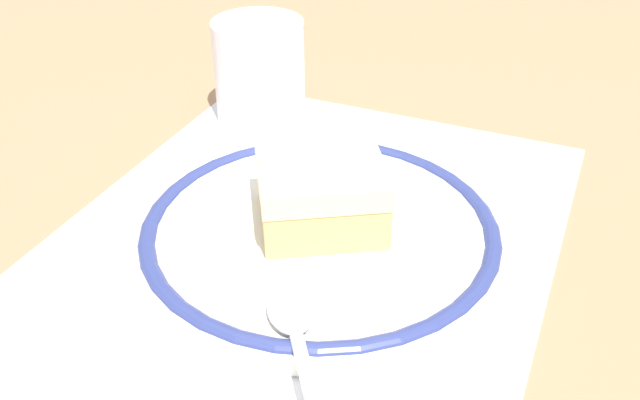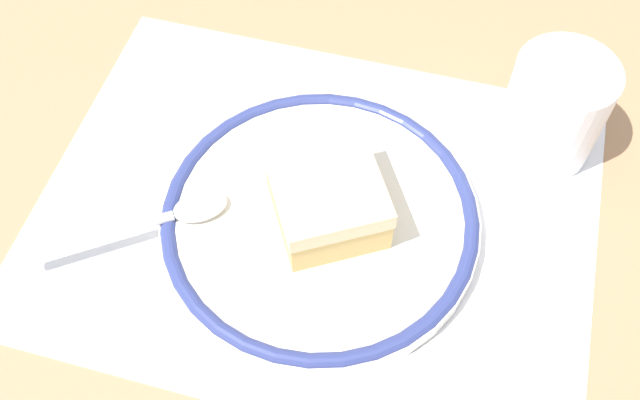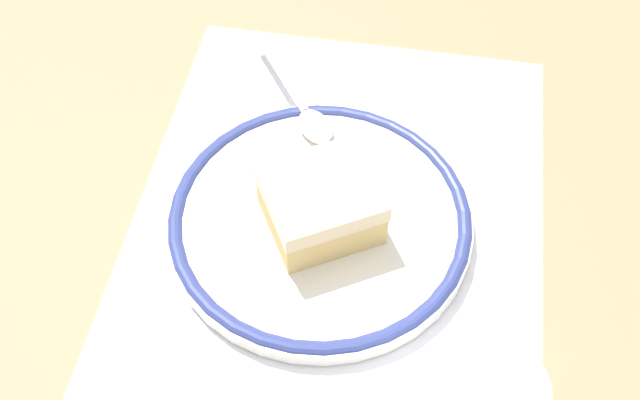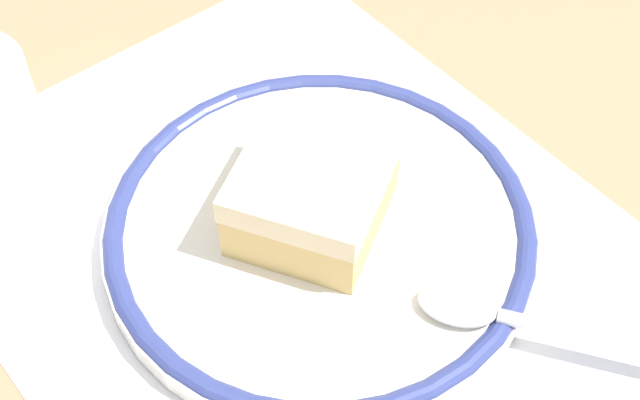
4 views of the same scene
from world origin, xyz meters
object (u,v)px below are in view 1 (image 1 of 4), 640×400
plate (320,233)px  cake_slice (321,193)px  spoon (299,346)px  cup (260,77)px

plate → cake_slice: size_ratio=2.22×
plate → spoon: spoon is taller
plate → cake_slice: cake_slice is taller
cup → plate: bearing=-141.6°
cake_slice → spoon: 0.12m
plate → spoon: bearing=-162.4°
plate → spoon: (-0.11, -0.03, 0.01)m
spoon → cup: cup is taller
spoon → cup: size_ratio=1.52×
cake_slice → cup: (0.14, 0.12, -0.00)m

